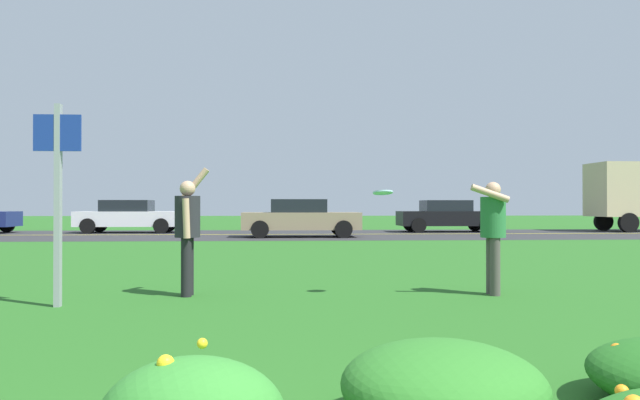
% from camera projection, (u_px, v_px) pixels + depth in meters
% --- Properties ---
extents(ground_plane, '(120.00, 120.00, 0.00)m').
position_uv_depth(ground_plane, '(285.00, 261.00, 13.80)').
color(ground_plane, '#26601E').
extents(highway_strip, '(120.00, 9.48, 0.01)m').
position_uv_depth(highway_strip, '(283.00, 234.00, 26.43)').
color(highway_strip, '#2D2D30').
rests_on(highway_strip, ground).
extents(highway_center_stripe, '(120.00, 0.16, 0.00)m').
position_uv_depth(highway_center_stripe, '(283.00, 234.00, 26.43)').
color(highway_center_stripe, yellow).
rests_on(highway_center_stripe, ground).
extents(daylily_clump_mid_right, '(1.12, 1.21, 0.47)m').
position_uv_depth(daylily_clump_mid_right, '(443.00, 386.00, 3.46)').
color(daylily_clump_mid_right, '#2D7526').
rests_on(daylily_clump_mid_right, ground).
extents(sign_post_near_path, '(0.56, 0.10, 2.44)m').
position_uv_depth(sign_post_near_path, '(58.00, 183.00, 7.62)').
color(sign_post_near_path, '#93969B').
rests_on(sign_post_near_path, ground).
extents(person_thrower_dark_shirt, '(0.44, 0.49, 1.75)m').
position_uv_depth(person_thrower_dark_shirt, '(188.00, 227.00, 8.54)').
color(person_thrower_dark_shirt, '#232328').
rests_on(person_thrower_dark_shirt, ground).
extents(person_catcher_green_shirt, '(0.54, 0.49, 1.54)m').
position_uv_depth(person_catcher_green_shirt, '(493.00, 227.00, 8.64)').
color(person_catcher_green_shirt, '#287038').
rests_on(person_catcher_green_shirt, ground).
extents(frisbee_pale_blue, '(0.27, 0.27, 0.07)m').
position_uv_depth(frisbee_pale_blue, '(383.00, 193.00, 8.50)').
color(frisbee_pale_blue, '#ADD6E5').
extents(car_white_center_left, '(4.50, 2.00, 1.45)m').
position_uv_depth(car_white_center_left, '(129.00, 216.00, 28.14)').
color(car_white_center_left, silver).
rests_on(car_white_center_left, ground).
extents(car_tan_center_right, '(4.50, 2.00, 1.45)m').
position_uv_depth(car_tan_center_right, '(301.00, 218.00, 24.35)').
color(car_tan_center_right, '#937F60').
rests_on(car_tan_center_right, ground).
extents(car_black_rightmost, '(4.50, 2.00, 1.45)m').
position_uv_depth(car_black_rightmost, '(447.00, 216.00, 29.04)').
color(car_black_rightmost, black).
rests_on(car_black_rightmost, ground).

